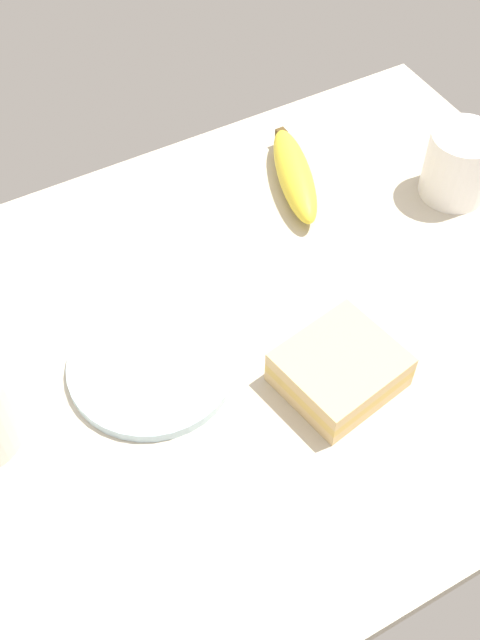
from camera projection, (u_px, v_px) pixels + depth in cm
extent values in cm
cube|color=#BCB29E|center=(240.00, 343.00, 83.06)|extent=(90.00, 64.00, 2.00)
cylinder|color=silver|center=(152.00, 365.00, 79.32)|extent=(17.33, 17.33, 1.20)
cylinder|color=white|center=(459.00, 164.00, 92.66)|extent=(8.27, 8.27, 8.72)
cylinder|color=brown|center=(466.00, 139.00, 89.61)|extent=(7.28, 7.28, 0.40)
cube|color=#DBB77A|center=(338.00, 378.00, 78.16)|extent=(12.77, 11.88, 1.60)
cube|color=#D8B259|center=(340.00, 370.00, 77.05)|extent=(12.77, 11.88, 1.20)
cube|color=#DBB77A|center=(341.00, 362.00, 75.95)|extent=(12.77, 11.88, 1.60)
ellipsoid|color=yellow|center=(295.00, 175.00, 94.96)|extent=(9.27, 17.19, 4.06)
cube|color=#4C3819|center=(281.00, 134.00, 99.77)|extent=(1.20, 1.20, 1.20)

